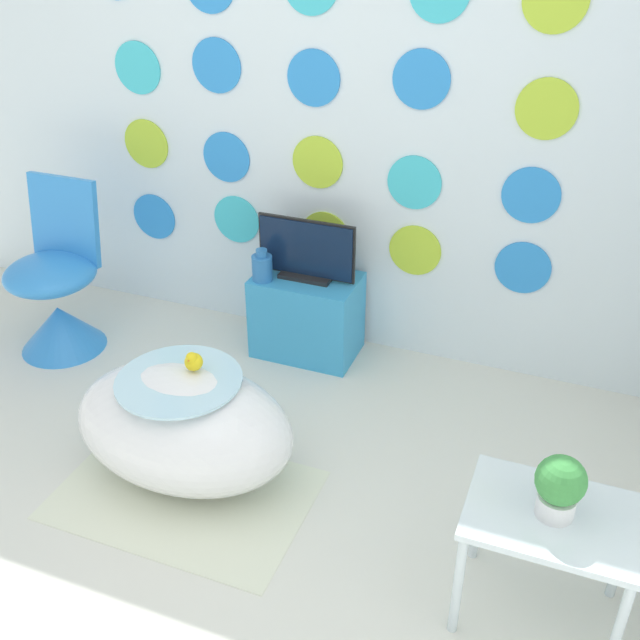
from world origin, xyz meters
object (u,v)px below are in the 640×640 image
(chair, at_px, (57,299))
(vase, at_px, (262,267))
(bathtub, at_px, (184,425))
(tv, at_px, (306,252))
(potted_plant_left, at_px, (560,486))

(chair, bearing_deg, vase, 17.25)
(chair, relative_size, vase, 5.38)
(bathtub, relative_size, tv, 1.85)
(bathtub, height_order, tv, tv)
(tv, relative_size, vase, 3.07)
(chair, xyz_separation_m, potted_plant_left, (2.48, -0.79, 0.28))
(tv, bearing_deg, vase, -152.86)
(bathtub, bearing_deg, potted_plant_left, -7.24)
(chair, bearing_deg, potted_plant_left, -17.72)
(bathtub, height_order, chair, chair)
(tv, distance_m, potted_plant_left, 1.77)
(bathtub, relative_size, potted_plant_left, 4.29)
(bathtub, relative_size, vase, 5.66)
(bathtub, xyz_separation_m, chair, (-1.08, 0.62, 0.04))
(chair, xyz_separation_m, vase, (1.00, 0.31, 0.21))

